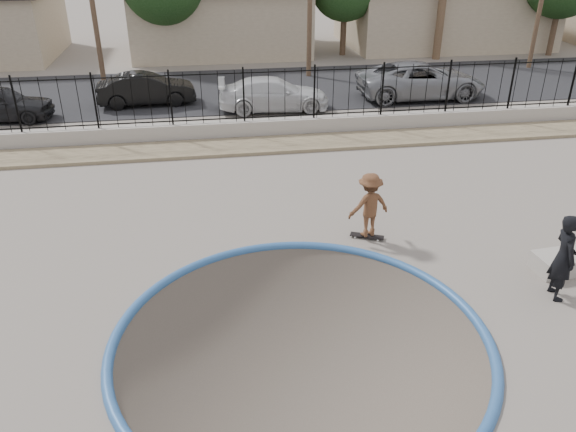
{
  "coord_description": "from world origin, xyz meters",
  "views": [
    {
      "loc": [
        -1.51,
        -8.93,
        6.72
      ],
      "look_at": [
        0.23,
        2.0,
        1.01
      ],
      "focal_mm": 35.0,
      "sensor_mm": 36.0,
      "label": 1
    }
  ],
  "objects_px": {
    "concrete_ledge": "(570,261)",
    "car_c": "(274,94)",
    "videographer": "(564,257)",
    "skateboard": "(367,236)",
    "car_d": "(421,80)",
    "skater": "(369,209)",
    "car_b": "(146,89)"
  },
  "relations": [
    {
      "from": "skater",
      "to": "car_b",
      "type": "relative_size",
      "value": 0.4
    },
    {
      "from": "videographer",
      "to": "car_b",
      "type": "distance_m",
      "value": 17.9
    },
    {
      "from": "car_b",
      "to": "skateboard",
      "type": "bearing_deg",
      "value": -158.81
    },
    {
      "from": "videographer",
      "to": "skater",
      "type": "bearing_deg",
      "value": 55.88
    },
    {
      "from": "skater",
      "to": "car_d",
      "type": "xyz_separation_m",
      "value": [
        5.79,
        11.76,
        0.01
      ]
    },
    {
      "from": "car_b",
      "to": "car_d",
      "type": "relative_size",
      "value": 0.73
    },
    {
      "from": "concrete_ledge",
      "to": "car_d",
      "type": "height_order",
      "value": "car_d"
    },
    {
      "from": "skateboard",
      "to": "car_d",
      "type": "xyz_separation_m",
      "value": [
        5.79,
        11.76,
        0.74
      ]
    },
    {
      "from": "videographer",
      "to": "car_d",
      "type": "distance_m",
      "value": 14.92
    },
    {
      "from": "skater",
      "to": "skateboard",
      "type": "relative_size",
      "value": 1.93
    },
    {
      "from": "skater",
      "to": "skateboard",
      "type": "bearing_deg",
      "value": -12.09
    },
    {
      "from": "skater",
      "to": "car_d",
      "type": "distance_m",
      "value": 13.11
    },
    {
      "from": "skateboard",
      "to": "concrete_ledge",
      "type": "relative_size",
      "value": 0.51
    },
    {
      "from": "concrete_ledge",
      "to": "car_c",
      "type": "xyz_separation_m",
      "value": [
        -4.79,
        12.97,
        0.49
      ]
    },
    {
      "from": "skateboard",
      "to": "concrete_ledge",
      "type": "bearing_deg",
      "value": -2.91
    },
    {
      "from": "skateboard",
      "to": "car_c",
      "type": "distance_m",
      "value": 10.97
    },
    {
      "from": "car_d",
      "to": "skateboard",
      "type": "bearing_deg",
      "value": 154.22
    },
    {
      "from": "skater",
      "to": "car_c",
      "type": "relative_size",
      "value": 0.35
    },
    {
      "from": "videographer",
      "to": "car_b",
      "type": "relative_size",
      "value": 0.46
    },
    {
      "from": "concrete_ledge",
      "to": "car_c",
      "type": "height_order",
      "value": "car_c"
    },
    {
      "from": "concrete_ledge",
      "to": "videographer",
      "type": "bearing_deg",
      "value": -135.44
    },
    {
      "from": "concrete_ledge",
      "to": "car_b",
      "type": "xyz_separation_m",
      "value": [
        -9.94,
        14.57,
        0.5
      ]
    },
    {
      "from": "car_b",
      "to": "car_d",
      "type": "bearing_deg",
      "value": -97.93
    },
    {
      "from": "skateboard",
      "to": "skater",
      "type": "bearing_deg",
      "value": 24.31
    },
    {
      "from": "skateboard",
      "to": "concrete_ledge",
      "type": "distance_m",
      "value": 4.49
    },
    {
      "from": "skater",
      "to": "concrete_ledge",
      "type": "bearing_deg",
      "value": 140.69
    },
    {
      "from": "skater",
      "to": "videographer",
      "type": "height_order",
      "value": "videographer"
    },
    {
      "from": "videographer",
      "to": "concrete_ledge",
      "type": "distance_m",
      "value": 1.43
    },
    {
      "from": "car_c",
      "to": "skater",
      "type": "bearing_deg",
      "value": -173.74
    },
    {
      "from": "videographer",
      "to": "concrete_ledge",
      "type": "bearing_deg",
      "value": -36.41
    },
    {
      "from": "skater",
      "to": "car_b",
      "type": "bearing_deg",
      "value": -76.68
    },
    {
      "from": "skateboard",
      "to": "car_b",
      "type": "xyz_separation_m",
      "value": [
        -5.95,
        12.52,
        0.64
      ]
    }
  ]
}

